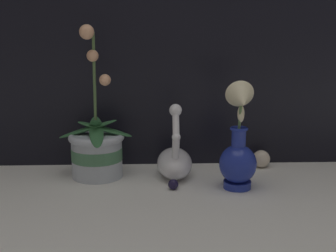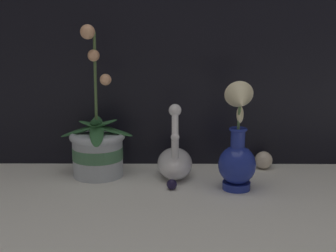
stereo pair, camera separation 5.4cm
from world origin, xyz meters
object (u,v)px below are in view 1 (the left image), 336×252
orchid_potted_plant (97,148)px  blue_vase (239,149)px  glass_sphere (261,159)px  swan_figurine (174,160)px

orchid_potted_plant → blue_vase: bearing=-16.7°
orchid_potted_plant → blue_vase: (0.38, -0.11, 0.02)m
orchid_potted_plant → glass_sphere: orchid_potted_plant is taller
swan_figurine → blue_vase: bearing=-31.7°
swan_figurine → glass_sphere: size_ratio=4.13×
glass_sphere → orchid_potted_plant: bearing=-172.1°
blue_vase → glass_sphere: size_ratio=5.41×
blue_vase → orchid_potted_plant: bearing=163.3°
swan_figurine → glass_sphere: bearing=16.9°
orchid_potted_plant → blue_vase: 0.40m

